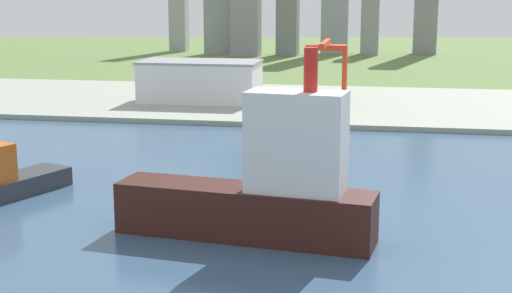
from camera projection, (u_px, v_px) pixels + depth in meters
name	position (u px, v px, depth m)	size (l,w,h in m)	color
ground_plane	(236.00, 198.00, 231.59)	(2400.00, 2400.00, 0.00)	#5B783E
water_bay	(184.00, 267.00, 173.78)	(840.00, 360.00, 0.15)	#385675
industrial_pier	(305.00, 103.00, 414.37)	(840.00, 140.00, 2.50)	#96A191
cargo_ship	(263.00, 187.00, 190.36)	(68.79, 22.80, 49.54)	#381914
port_crane_red	(326.00, 58.00, 401.16)	(22.09, 44.00, 34.20)	red
warehouse_main	(200.00, 81.00, 412.52)	(65.23, 34.16, 22.31)	white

